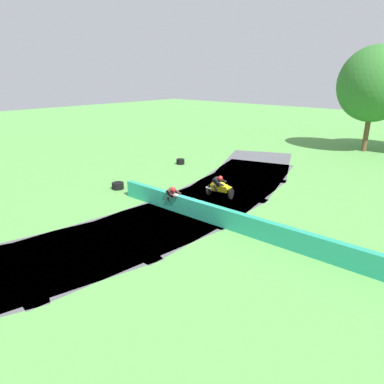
{
  "coord_description": "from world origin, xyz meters",
  "views": [
    {
      "loc": [
        11.16,
        -11.63,
        6.67
      ],
      "look_at": [
        -0.05,
        0.82,
        0.9
      ],
      "focal_mm": 32.11,
      "sensor_mm": 36.0,
      "label": 1
    }
  ],
  "objects": [
    {
      "name": "tree_mid_rise",
      "position": [
        2.15,
        21.86,
        5.84
      ],
      "size": [
        6.12,
        6.12,
        9.07
      ],
      "color": "brown",
      "rests_on": "ground"
    },
    {
      "name": "motorcycle_chase_yellow",
      "position": [
        0.03,
        3.13,
        0.64
      ],
      "size": [
        1.71,
        1.04,
        1.43
      ],
      "color": "black",
      "rests_on": "ground"
    },
    {
      "name": "safety_barrier",
      "position": [
        5.75,
        0.17,
        0.45
      ],
      "size": [
        19.6,
        0.88,
        0.9
      ],
      "primitive_type": "cube",
      "rotation": [
        0.0,
        0.0,
        -1.54
      ],
      "color": "#239375",
      "rests_on": "ground"
    },
    {
      "name": "ground_plane",
      "position": [
        0.0,
        0.0,
        0.0
      ],
      "size": [
        120.0,
        120.0,
        0.0
      ],
      "primitive_type": "plane",
      "color": "#569947"
    },
    {
      "name": "tire_stack_mid_b",
      "position": [
        -6.96,
        7.15,
        0.2
      ],
      "size": [
        0.63,
        0.63,
        0.4
      ],
      "color": "black",
      "rests_on": "ground"
    },
    {
      "name": "track_asphalt",
      "position": [
        -1.02,
        -0.03,
        0.0
      ],
      "size": [
        9.62,
        32.91,
        0.01
      ],
      "color": "#515156",
      "rests_on": "ground"
    },
    {
      "name": "motorcycle_lead_white",
      "position": [
        -0.5,
        0.03,
        0.63
      ],
      "size": [
        1.68,
        0.88,
        1.42
      ],
      "color": "black",
      "rests_on": "ground"
    },
    {
      "name": "tire_stack_mid_a",
      "position": [
        -5.57,
        0.16,
        0.2
      ],
      "size": [
        0.72,
        0.72,
        0.4
      ],
      "color": "black",
      "rests_on": "ground"
    }
  ]
}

